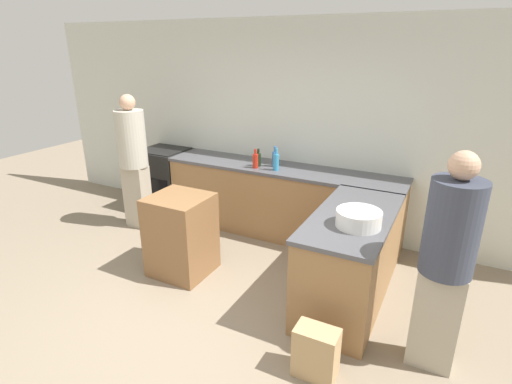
% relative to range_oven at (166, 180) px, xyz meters
% --- Properties ---
extents(ground_plane, '(14.00, 14.00, 0.00)m').
position_rel_range_oven_xyz_m(ground_plane, '(1.89, -2.16, -0.46)').
color(ground_plane, gray).
extents(wall_back, '(8.00, 0.06, 2.70)m').
position_rel_range_oven_xyz_m(wall_back, '(1.89, 0.34, 0.89)').
color(wall_back, silver).
rests_on(wall_back, ground_plane).
extents(counter_back, '(3.09, 0.65, 0.92)m').
position_rel_range_oven_xyz_m(counter_back, '(1.89, 0.00, -0.00)').
color(counter_back, olive).
rests_on(counter_back, ground_plane).
extents(counter_peninsula, '(0.69, 1.53, 0.92)m').
position_rel_range_oven_xyz_m(counter_peninsula, '(3.09, -1.06, -0.00)').
color(counter_peninsula, olive).
rests_on(counter_peninsula, ground_plane).
extents(range_oven, '(0.69, 0.63, 0.93)m').
position_rel_range_oven_xyz_m(range_oven, '(0.00, 0.00, 0.00)').
color(range_oven, black).
rests_on(range_oven, ground_plane).
extents(island_table, '(0.61, 0.59, 0.89)m').
position_rel_range_oven_xyz_m(island_table, '(1.33, -1.36, -0.02)').
color(island_table, brown).
rests_on(island_table, ground_plane).
extents(mixing_bowl, '(0.38, 0.38, 0.14)m').
position_rel_range_oven_xyz_m(mixing_bowl, '(3.19, -1.29, 0.53)').
color(mixing_bowl, white).
rests_on(mixing_bowl, counter_peninsula).
extents(dish_soap_bottle, '(0.07, 0.07, 0.28)m').
position_rel_range_oven_xyz_m(dish_soap_bottle, '(1.89, -0.14, 0.57)').
color(dish_soap_bottle, '#338CBF').
rests_on(dish_soap_bottle, counter_back).
extents(water_bottle_blue, '(0.07, 0.07, 0.26)m').
position_rel_range_oven_xyz_m(water_bottle_blue, '(1.81, -0.01, 0.56)').
color(water_bottle_blue, '#386BB7').
rests_on(water_bottle_blue, counter_back).
extents(wine_bottle_dark, '(0.07, 0.07, 0.23)m').
position_rel_range_oven_xyz_m(wine_bottle_dark, '(1.61, -0.08, 0.55)').
color(wine_bottle_dark, black).
rests_on(wine_bottle_dark, counter_back).
extents(hot_sauce_bottle, '(0.07, 0.07, 0.24)m').
position_rel_range_oven_xyz_m(hot_sauce_bottle, '(1.62, -0.17, 0.55)').
color(hot_sauce_bottle, red).
rests_on(hot_sauce_bottle, counter_back).
extents(person_by_range, '(0.37, 0.37, 1.80)m').
position_rel_range_oven_xyz_m(person_by_range, '(0.07, -0.67, 0.51)').
color(person_by_range, '#ADA38E').
rests_on(person_by_range, ground_plane).
extents(person_at_peninsula, '(0.37, 0.37, 1.73)m').
position_rel_range_oven_xyz_m(person_at_peninsula, '(3.89, -1.58, 0.47)').
color(person_at_peninsula, '#ADA38E').
rests_on(person_at_peninsula, ground_plane).
extents(paper_bag, '(0.33, 0.20, 0.41)m').
position_rel_range_oven_xyz_m(paper_bag, '(3.14, -2.11, -0.26)').
color(paper_bag, tan).
rests_on(paper_bag, ground_plane).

